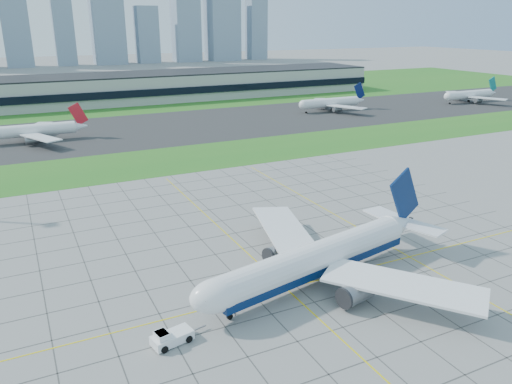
% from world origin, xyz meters
% --- Properties ---
extents(ground, '(1400.00, 1400.00, 0.00)m').
position_xyz_m(ground, '(0.00, 0.00, 0.00)').
color(ground, gray).
rests_on(ground, ground).
extents(grass_median, '(700.00, 35.00, 0.04)m').
position_xyz_m(grass_median, '(0.00, 90.00, 0.02)').
color(grass_median, '#226C1F').
rests_on(grass_median, ground).
extents(asphalt_taxiway, '(700.00, 75.00, 0.04)m').
position_xyz_m(asphalt_taxiway, '(0.00, 145.00, 0.03)').
color(asphalt_taxiway, '#383838').
rests_on(asphalt_taxiway, ground).
extents(grass_far, '(700.00, 145.00, 0.04)m').
position_xyz_m(grass_far, '(0.00, 255.00, 0.02)').
color(grass_far, '#226C1F').
rests_on(grass_far, ground).
extents(apron_markings, '(120.00, 130.00, 0.03)m').
position_xyz_m(apron_markings, '(0.43, 11.09, 0.02)').
color(apron_markings, '#474744').
rests_on(apron_markings, ground).
extents(terminal, '(260.00, 43.00, 15.80)m').
position_xyz_m(terminal, '(40.00, 229.87, 7.89)').
color(terminal, '#B7B7B2').
rests_on(terminal, ground).
extents(city_skyline, '(523.00, 32.40, 160.00)m').
position_xyz_m(city_skyline, '(-8.71, 520.00, 59.09)').
color(city_skyline, '#7E92A6').
rests_on(city_skyline, ground).
extents(airliner, '(53.62, 53.78, 17.06)m').
position_xyz_m(airliner, '(-4.13, -2.52, 4.67)').
color(airliner, white).
rests_on(airliner, ground).
extents(pushback_tug, '(8.78, 4.01, 2.41)m').
position_xyz_m(pushback_tug, '(-32.68, -8.37, 1.07)').
color(pushback_tug, white).
rests_on(pushback_tug, ground).
extents(crew_near, '(0.63, 0.79, 1.90)m').
position_xyz_m(crew_near, '(-21.28, -5.66, 0.95)').
color(crew_near, black).
rests_on(crew_near, ground).
extents(distant_jet_1, '(37.11, 42.66, 14.08)m').
position_xyz_m(distant_jet_1, '(-41.70, 140.08, 4.48)').
color(distant_jet_1, white).
rests_on(distant_jet_1, ground).
extents(distant_jet_2, '(38.48, 42.66, 14.08)m').
position_xyz_m(distant_jet_2, '(102.03, 148.12, 4.49)').
color(distant_jet_2, white).
rests_on(distant_jet_2, ground).
extents(distant_jet_3, '(38.67, 42.66, 14.08)m').
position_xyz_m(distant_jet_3, '(191.35, 137.89, 4.49)').
color(distant_jet_3, white).
rests_on(distant_jet_3, ground).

